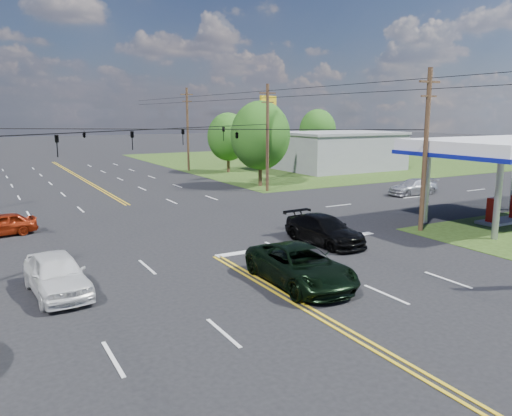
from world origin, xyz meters
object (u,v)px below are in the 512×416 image
gas_canopy (511,149)px  retail_ne (339,152)px  pole_right_far (188,128)px  pole_se (425,149)px  tree_right_a (260,136)px  pickup_white (57,274)px  pickup_dkgreen (300,266)px  tree_far_r (318,130)px  pole_ne (267,137)px  suv_black (324,230)px  tree_right_b (228,137)px

gas_canopy → retail_ne: bearing=70.7°
pole_right_far → pole_se: bearing=-90.0°
retail_ne → gas_canopy: gas_canopy is taller
retail_ne → tree_right_a: 18.09m
pole_right_far → pickup_white: (-20.57, -37.64, -4.36)m
pole_right_far → tree_right_a: bearing=-86.4°
tree_right_a → pole_right_far: bearing=93.6°
pickup_dkgreen → tree_far_r: bearing=55.6°
retail_ne → pole_ne: bearing=-147.1°
pole_ne → suv_black: size_ratio=1.82×
gas_canopy → pole_right_far: bearing=99.7°
pole_se → tree_right_b: bearing=83.9°
pole_se → pole_right_far: size_ratio=0.95×
pole_se → pole_right_far: (0.00, 37.00, 0.25)m
tree_right_b → suv_black: 34.27m
pole_right_far → suv_black: pole_right_far is taller
pole_right_far → pickup_white: bearing=-118.7°
tree_right_b → suv_black: tree_right_b is taller
pole_right_far → pole_ne: bearing=-90.0°
pole_se → pole_ne: 18.00m
retail_ne → pickup_white: (-37.57, -29.64, -1.39)m
tree_right_b → pickup_white: tree_right_b is taller
suv_black → pole_ne: bearing=65.2°
retail_ne → tree_right_b: bearing=163.5°
pole_ne → tree_right_a: 3.16m
pole_ne → pickup_white: (-20.57, -18.64, -4.10)m
retail_ne → tree_far_r: tree_far_r is taller
pickup_dkgreen → pickup_white: (-8.87, 3.69, 0.02)m
tree_far_r → pickup_dkgreen: (-32.70, -43.33, -3.75)m
pole_ne → pole_right_far: pole_right_far is taller
tree_right_b → pickup_white: (-24.07, -33.64, -3.41)m
retail_ne → pole_right_far: bearing=154.8°
pole_se → tree_right_a: pole_se is taller
tree_right_a → suv_black: size_ratio=1.57×
pole_right_far → pickup_dkgreen: bearing=-105.8°
tree_right_b → suv_black: bearing=-107.6°
pickup_dkgreen → suv_black: bearing=47.3°
gas_canopy → pickup_white: size_ratio=2.56×
gas_canopy → pole_right_far: (-6.50, 38.00, 0.46)m
gas_canopy → pole_se: bearing=171.3°
pole_se → tree_right_a: 21.02m
tree_right_b → tree_far_r: tree_far_r is taller
pole_ne → pole_se: bearing=-90.0°
retail_ne → pole_right_far: (-17.00, 8.00, 2.97)m
tree_right_a → suv_black: 22.32m
gas_canopy → pole_ne: size_ratio=1.28×
retail_ne → gas_canopy: 31.88m
pole_ne → tree_far_r: 29.70m
pole_ne → tree_right_b: bearing=76.9°
pole_right_far → pickup_dkgreen: (-11.70, -41.33, -4.37)m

